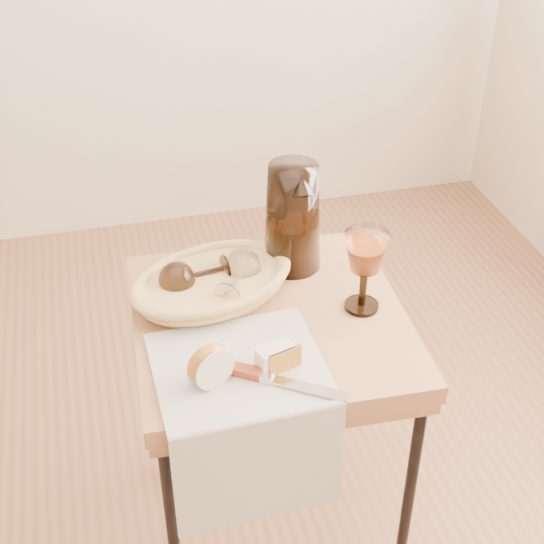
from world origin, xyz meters
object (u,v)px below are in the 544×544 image
object	(u,v)px
wine_goblet	(364,271)
table_knife	(272,377)
pitcher	(293,217)
side_table	(270,436)
apple_half	(208,364)
goblet_lying_a	(198,275)
bread_basket	(213,285)
tea_towel	(239,368)
goblet_lying_b	(236,278)

from	to	relation	value
wine_goblet	table_knife	world-z (taller)	wine_goblet
pitcher	table_knife	world-z (taller)	pitcher
side_table	apple_half	world-z (taller)	apple_half
goblet_lying_a	pitcher	bearing A→B (deg)	-173.93
table_knife	bread_basket	bearing A→B (deg)	134.40
apple_half	table_knife	distance (m)	0.12
tea_towel	goblet_lying_b	bearing A→B (deg)	77.40
tea_towel	goblet_lying_b	xyz separation A→B (m)	(0.04, 0.22, 0.05)
pitcher	apple_half	bearing A→B (deg)	-121.73
apple_half	table_knife	size ratio (longest dim) A/B	0.34
side_table	goblet_lying_b	size ratio (longest dim) A/B	5.59
table_knife	goblet_lying_a	bearing A→B (deg)	138.93
goblet_lying_a	apple_half	size ratio (longest dim) A/B	1.42
apple_half	table_knife	world-z (taller)	apple_half
side_table	goblet_lying_a	world-z (taller)	goblet_lying_a
side_table	table_knife	world-z (taller)	table_knife
apple_half	pitcher	bearing A→B (deg)	29.53
tea_towel	pitcher	bearing A→B (deg)	57.31
goblet_lying_b	table_knife	xyz separation A→B (m)	(0.01, -0.27, -0.03)
pitcher	apple_half	distance (m)	0.42
pitcher	table_knife	bearing A→B (deg)	-106.05
tea_towel	goblet_lying_a	bearing A→B (deg)	95.64
bread_basket	pitcher	size ratio (longest dim) A/B	1.11
bread_basket	wine_goblet	bearing A→B (deg)	-40.58
side_table	pitcher	xyz separation A→B (m)	(0.09, 0.17, 0.47)
wine_goblet	apple_half	bearing A→B (deg)	-156.96
side_table	tea_towel	bearing A→B (deg)	-123.46
goblet_lying_a	bread_basket	bearing A→B (deg)	143.87
side_table	goblet_lying_b	distance (m)	0.41
bread_basket	pitcher	world-z (taller)	pitcher
tea_towel	goblet_lying_a	xyz separation A→B (m)	(-0.03, 0.25, 0.05)
goblet_lying_a	wine_goblet	distance (m)	0.34
goblet_lying_b	apple_half	bearing A→B (deg)	-172.31
wine_goblet	table_knife	size ratio (longest dim) A/B	0.70
pitcher	goblet_lying_b	bearing A→B (deg)	-142.44
side_table	table_knife	distance (m)	0.41
side_table	goblet_lying_b	bearing A→B (deg)	125.05
goblet_lying_a	table_knife	size ratio (longest dim) A/B	0.48
tea_towel	wine_goblet	xyz separation A→B (m)	(0.28, 0.12, 0.09)
goblet_lying_a	apple_half	xyz separation A→B (m)	(-0.03, -0.27, -0.00)
tea_towel	goblet_lying_a	size ratio (longest dim) A/B	2.53
tea_towel	pitcher	distance (m)	0.38
apple_half	goblet_lying_b	bearing A→B (deg)	43.00
bread_basket	table_knife	distance (m)	0.29
goblet_lying_b	table_knife	world-z (taller)	goblet_lying_b
bread_basket	goblet_lying_a	xyz separation A→B (m)	(-0.03, 0.01, 0.02)
bread_basket	side_table	bearing A→B (deg)	-62.45
goblet_lying_a	apple_half	distance (m)	0.27
wine_goblet	apple_half	size ratio (longest dim) A/B	2.07
pitcher	table_knife	distance (m)	0.40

